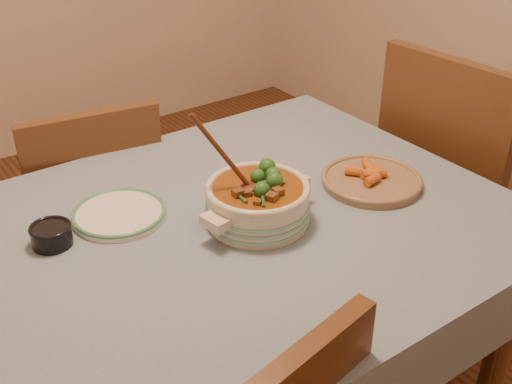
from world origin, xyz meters
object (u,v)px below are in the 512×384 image
(dining_table, at_px, (179,277))
(fried_plate, at_px, (372,179))
(condiment_bowl, at_px, (51,234))
(chair_right, at_px, (456,177))
(chair_far, at_px, (95,211))
(white_plate, at_px, (119,214))
(stew_casserole, at_px, (257,199))

(dining_table, bearing_deg, fried_plate, -6.05)
(condiment_bowl, distance_m, chair_right, 1.33)
(fried_plate, xyz_separation_m, chair_right, (0.52, 0.10, -0.21))
(condiment_bowl, height_order, chair_far, chair_far)
(condiment_bowl, xyz_separation_m, chair_right, (1.31, -0.13, -0.22))
(chair_right, bearing_deg, condiment_bowl, 80.76)
(white_plate, distance_m, chair_right, 1.16)
(stew_casserole, bearing_deg, dining_table, 171.92)
(dining_table, distance_m, chair_right, 1.09)
(stew_casserole, xyz_separation_m, chair_right, (0.87, 0.07, -0.25))
(dining_table, distance_m, stew_casserole, 0.26)
(white_plate, height_order, chair_far, chair_far)
(stew_casserole, relative_size, chair_right, 0.32)
(white_plate, bearing_deg, fried_plate, -21.60)
(stew_casserole, height_order, white_plate, stew_casserole)
(stew_casserole, xyz_separation_m, white_plate, (-0.26, 0.21, -0.05))
(condiment_bowl, height_order, chair_right, chair_right)
(stew_casserole, relative_size, white_plate, 1.36)
(dining_table, height_order, fried_plate, fried_plate)
(dining_table, bearing_deg, white_plate, 106.31)
(stew_casserole, xyz_separation_m, condiment_bowl, (-0.44, 0.20, -0.03))
(condiment_bowl, distance_m, chair_far, 0.63)
(dining_table, xyz_separation_m, chair_right, (1.08, 0.04, -0.10))
(condiment_bowl, relative_size, fried_plate, 0.37)
(white_plate, bearing_deg, chair_right, -7.14)
(stew_casserole, bearing_deg, chair_right, 4.71)
(chair_right, bearing_deg, stew_casserole, 90.97)
(white_plate, xyz_separation_m, condiment_bowl, (-0.17, -0.02, 0.02))
(stew_casserole, xyz_separation_m, fried_plate, (0.35, -0.03, -0.05))
(fried_plate, distance_m, chair_far, 0.92)
(chair_far, bearing_deg, stew_casserole, 111.99)
(condiment_bowl, bearing_deg, chair_right, -5.50)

